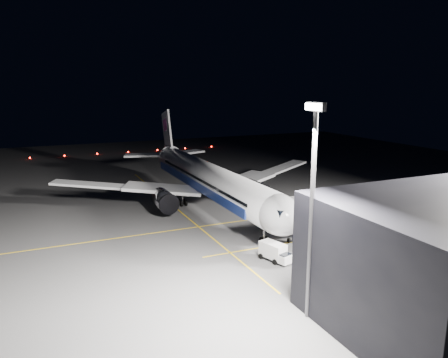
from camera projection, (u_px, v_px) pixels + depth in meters
The scene contains 13 objects.
ground at pixel (210, 207), 80.85m from camera, with size 200.00×200.00×0.00m, color #4C4C4F.
guide_line_main at pixel (233, 222), 71.92m from camera, with size 0.25×80.00×0.01m, color gold.
guide_line_cross at pixel (179, 211), 78.46m from camera, with size 70.00×0.25×0.01m, color gold.
guide_line_side at pixel (327, 236), 65.19m from camera, with size 0.25×40.00×0.01m, color gold.
airliner at pixel (207, 178), 80.71m from camera, with size 61.48×54.22×16.64m.
jet_bridge at pixel (371, 201), 67.41m from camera, with size 3.60×34.40×6.30m.
floodlight_mast_south at pixel (312, 194), 40.12m from camera, with size 2.40×0.67×20.70m.
taxiway_lights at pixel (128, 152), 145.07m from camera, with size 0.44×60.44×0.44m.
service_truck at pixel (275, 252), 55.85m from camera, with size 4.84×3.00×2.32m.
baggage_tug at pixel (257, 184), 95.20m from camera, with size 3.06×2.68×1.92m.
safety_cone_a at pixel (259, 204), 81.81m from camera, with size 0.44×0.44×0.65m, color #FF580A.
safety_cone_b at pixel (271, 203), 82.06m from camera, with size 0.39×0.39×0.58m, color #FF580A.
safety_cone_c at pixel (213, 193), 89.32m from camera, with size 0.45×0.45×0.68m, color #FF580A.
Camera 1 is at (72.24, -29.27, 22.25)m, focal length 35.00 mm.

